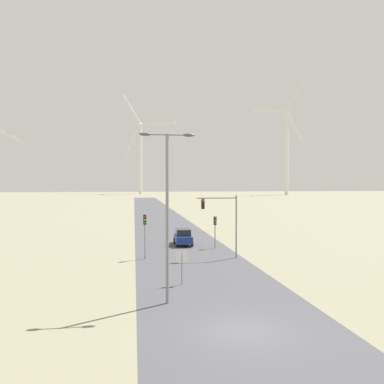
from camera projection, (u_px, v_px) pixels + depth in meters
The scene contains 10 objects.
ground_plane at pixel (244, 331), 17.66m from camera, with size 600.00×600.00×0.00m, color gray.
road_surface at pixel (164, 223), 65.08m from camera, with size 10.00×240.00×0.01m.
streetlamp at pixel (167, 197), 21.57m from camera, with size 3.22×0.32×9.87m.
stop_sign_near at pixel (182, 261), 25.67m from camera, with size 0.81×0.07×2.36m.
traffic_light_post_near_left at pixel (145, 227), 34.43m from camera, with size 0.28×0.34×4.09m.
traffic_light_post_near_right at pixel (215, 225), 40.19m from camera, with size 0.28×0.34×3.41m.
traffic_light_mast_overhead at pixel (223, 214), 34.71m from camera, with size 3.80×0.35×5.87m.
car_approaching at pixel (183, 237), 42.34m from camera, with size 1.95×4.17×1.83m.
wind_turbine_left at pixel (140, 150), 248.70m from camera, with size 35.11×15.09×66.98m.
wind_turbine_center at pixel (287, 143), 229.30m from camera, with size 34.63×2.60×71.31m.
Camera 1 is at (-5.11, -16.93, 6.96)m, focal length 35.00 mm.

